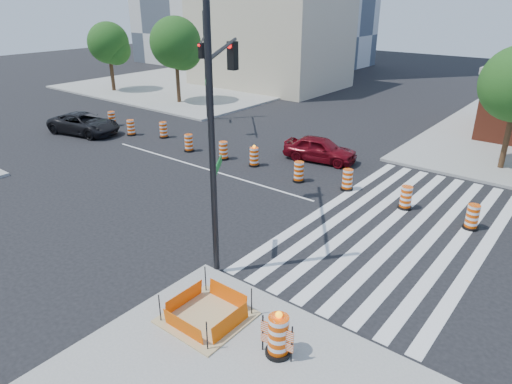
{
  "coord_description": "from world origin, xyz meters",
  "views": [
    {
      "loc": [
        16.54,
        -16.31,
        8.52
      ],
      "look_at": [
        6.3,
        -3.34,
        1.4
      ],
      "focal_mm": 32.0,
      "sensor_mm": 36.0,
      "label": 1
    }
  ],
  "objects_px": {
    "signal_pole_se": "(220,102)",
    "dark_suv": "(84,124)",
    "signal_pole_nw": "(204,59)",
    "red_coupe": "(320,149)"
  },
  "relations": [
    {
      "from": "signal_pole_se",
      "to": "dark_suv",
      "type": "bearing_deg",
      "value": 38.7
    },
    {
      "from": "signal_pole_se",
      "to": "signal_pole_nw",
      "type": "bearing_deg",
      "value": 11.83
    },
    {
      "from": "dark_suv",
      "to": "signal_pole_se",
      "type": "xyz_separation_m",
      "value": [
        17.32,
        -5.32,
        4.64
      ]
    },
    {
      "from": "dark_suv",
      "to": "signal_pole_se",
      "type": "relative_size",
      "value": 0.57
    },
    {
      "from": "red_coupe",
      "to": "dark_suv",
      "type": "relative_size",
      "value": 0.82
    },
    {
      "from": "red_coupe",
      "to": "signal_pole_nw",
      "type": "distance_m",
      "value": 11.24
    },
    {
      "from": "signal_pole_se",
      "to": "signal_pole_nw",
      "type": "relative_size",
      "value": 1.17
    },
    {
      "from": "dark_suv",
      "to": "signal_pole_se",
      "type": "bearing_deg",
      "value": -119.38
    },
    {
      "from": "dark_suv",
      "to": "signal_pole_nw",
      "type": "relative_size",
      "value": 0.67
    },
    {
      "from": "red_coupe",
      "to": "signal_pole_se",
      "type": "xyz_separation_m",
      "value": [
        2.1,
        -10.32,
        4.64
      ]
    }
  ]
}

